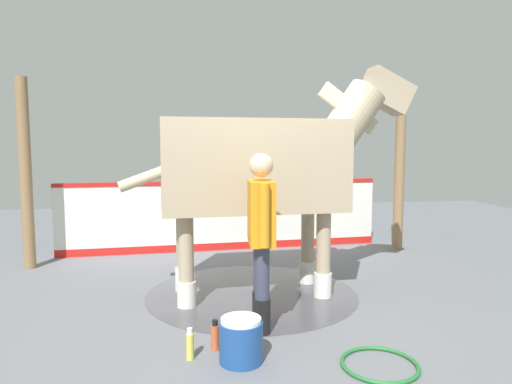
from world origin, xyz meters
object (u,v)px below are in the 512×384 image
(wash_bucket, at_px, (241,340))
(handler, at_px, (261,230))
(bottle_spray, at_px, (215,336))
(horse, at_px, (262,166))
(bottle_shampoo, at_px, (190,345))
(hose_coil, at_px, (379,364))

(wash_bucket, bearing_deg, handler, 67.22)
(bottle_spray, bearing_deg, horse, 66.00)
(handler, bearing_deg, bottle_spray, 43.45)
(handler, distance_m, bottle_shampoo, 1.16)
(bottle_shampoo, xyz_separation_m, hose_coil, (1.43, -0.33, -0.10))
(horse, distance_m, hose_coil, 2.44)
(wash_bucket, xyz_separation_m, bottle_spray, (-0.19, 0.24, -0.06))
(handler, height_order, hose_coil, handler)
(handler, xyz_separation_m, wash_bucket, (-0.26, -0.61, -0.75))
(handler, distance_m, bottle_spray, 1.00)
(handler, xyz_separation_m, bottle_spray, (-0.44, -0.37, -0.81))
(wash_bucket, height_order, bottle_shampoo, wash_bucket)
(horse, distance_m, bottle_shampoo, 2.20)
(hose_coil, bearing_deg, bottle_spray, 158.69)
(bottle_spray, bearing_deg, bottle_shampoo, -144.71)
(handler, xyz_separation_m, hose_coil, (0.78, -0.85, -0.91))
(bottle_spray, distance_m, hose_coil, 1.32)
(horse, relative_size, bottle_shampoo, 13.22)
(bottle_shampoo, bearing_deg, hose_coil, -13.08)
(hose_coil, bearing_deg, horse, 108.04)
(horse, height_order, wash_bucket, horse)
(horse, xyz_separation_m, hose_coil, (0.61, -1.87, -1.44))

